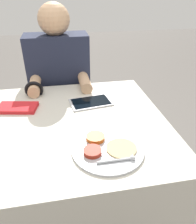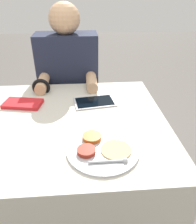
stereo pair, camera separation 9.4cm
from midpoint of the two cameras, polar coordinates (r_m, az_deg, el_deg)
name	(u,v)px [view 1 (the left image)]	position (r m, az deg, el deg)	size (l,w,h in m)	color
ground_plane	(72,215)	(1.62, -8.54, -25.04)	(12.00, 12.00, 0.00)	#605B56
dining_table	(69,175)	(1.33, -9.80, -16.04)	(1.02, 0.90, 0.74)	beige
thali_tray	(107,148)	(0.90, -0.71, -9.47)	(0.30, 0.30, 0.03)	#B7BABF
red_notebook	(17,108)	(1.27, -22.32, 0.95)	(0.22, 0.15, 0.02)	silver
tablet_device	(91,102)	(1.24, -4.05, 2.53)	(0.25, 0.17, 0.01)	#B7B7BC
person_diner	(62,98)	(1.68, -11.11, 3.66)	(0.42, 0.42, 1.23)	black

